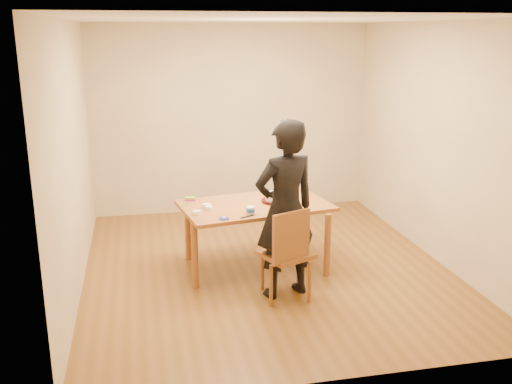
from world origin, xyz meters
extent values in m
cube|color=brown|center=(0.00, 0.00, 0.00)|extent=(4.00, 4.50, 0.00)
cube|color=silver|center=(0.00, 0.00, 2.70)|extent=(4.00, 4.50, 0.00)
cube|color=tan|center=(0.00, 2.25, 1.35)|extent=(4.00, 0.00, 2.70)
cube|color=tan|center=(-2.00, 0.00, 1.35)|extent=(0.00, 4.50, 2.70)
cube|color=tan|center=(2.00, 0.00, 1.35)|extent=(0.00, 4.50, 2.70)
cube|color=brown|center=(-0.12, 0.01, 0.73)|extent=(1.73, 1.20, 0.04)
cube|color=brown|center=(0.03, -0.76, 0.45)|extent=(0.59, 0.59, 0.04)
cylinder|color=red|center=(0.11, 0.05, 0.76)|extent=(0.30, 0.30, 0.02)
cylinder|color=white|center=(0.11, 0.05, 0.81)|extent=(0.22, 0.22, 0.07)
ellipsoid|color=white|center=(0.11, 0.05, 0.85)|extent=(0.21, 0.21, 0.03)
cylinder|color=white|center=(-0.24, -0.31, 0.79)|extent=(0.08, 0.08, 0.07)
cylinder|color=#191DA2|center=(-0.53, -0.43, 0.75)|extent=(0.10, 0.10, 0.01)
ellipsoid|color=white|center=(-0.53, -0.43, 0.77)|extent=(0.04, 0.04, 0.02)
cylinder|color=white|center=(-0.79, -0.23, 0.77)|extent=(0.08, 0.08, 0.04)
cylinder|color=white|center=(-0.66, -0.02, 0.77)|extent=(0.09, 0.09, 0.04)
cylinder|color=white|center=(-0.64, -0.10, 0.77)|extent=(0.08, 0.08, 0.04)
cube|color=#D331AF|center=(-0.80, 0.29, 0.76)|extent=(0.13, 0.09, 0.02)
cube|color=green|center=(-0.81, 0.30, 0.78)|extent=(0.13, 0.08, 0.02)
cube|color=black|center=(-0.29, -0.42, 0.75)|extent=(0.16, 0.09, 0.01)
imported|color=black|center=(0.03, -0.72, 0.90)|extent=(0.75, 0.59, 1.80)
camera|label=1|loc=(-1.34, -5.86, 2.58)|focal=40.00mm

